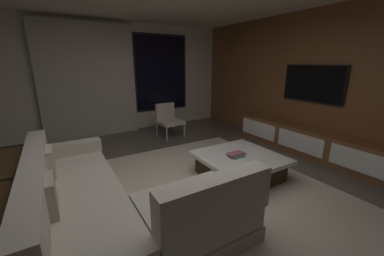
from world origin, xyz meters
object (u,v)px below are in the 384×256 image
Objects in this scene: sectional_couch at (107,204)px; book_stack_on_coffee_table at (236,155)px; coffee_table at (239,166)px; mounted_tv at (313,84)px; accent_chair_near_window at (168,118)px; media_console at (309,143)px.

sectional_couch reaches higher than book_stack_on_coffee_table.
coffee_table is 0.97× the size of mounted_tv.
mounted_tv is (1.95, -2.33, 0.92)m from accent_chair_near_window.
sectional_couch is 4.09m from mounted_tv.
sectional_couch is 1.94m from book_stack_on_coffee_table.
coffee_table is 2.27m from mounted_tv.
accent_chair_near_window is at bearing 53.30° from sectional_couch.
mounted_tv is at bearing 47.53° from media_console.
accent_chair_near_window reaches higher than coffee_table.
mounted_tv is (1.94, 0.19, 1.16)m from coffee_table.
sectional_couch is 3.21× the size of accent_chair_near_window.
book_stack_on_coffee_table is 0.35× the size of accent_chair_near_window.
accent_chair_near_window is at bearing 129.95° from mounted_tv.
media_console is at bearing 2.21° from sectional_couch.
coffee_table is 1.76m from media_console.
mounted_tv is at bearing 4.97° from sectional_couch.
media_console is at bearing -0.21° from coffee_table.
book_stack_on_coffee_table is at bearing 168.86° from coffee_table.
accent_chair_near_window is (1.99, 2.67, 0.14)m from sectional_couch.
accent_chair_near_window is at bearing 125.01° from media_console.
sectional_couch is 2.16× the size of coffee_table.
sectional_couch is at bearing -175.69° from coffee_table.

